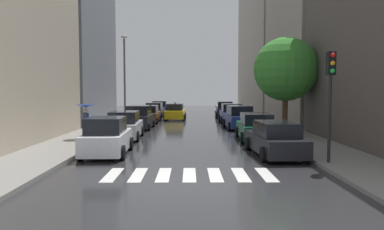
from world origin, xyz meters
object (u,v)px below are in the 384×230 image
(parked_car_right_fifth, at_px, (225,110))
(parked_car_right_third, at_px, (239,118))
(parked_car_right_fourth, at_px, (231,114))
(pedestrian_foreground, at_px, (86,113))
(parked_car_left_nearest, at_px, (107,137))
(parked_car_left_sixth, at_px, (160,108))
(lamp_post_left, at_px, (124,73))
(street_tree_right, at_px, (286,69))
(parked_car_left_third, at_px, (139,118))
(parked_car_left_fifth, at_px, (154,110))
(parked_car_left_fourth, at_px, (149,114))
(taxi_midroad, at_px, (175,112))
(parked_car_right_second, at_px, (256,127))
(parked_car_left_second, at_px, (125,126))
(parked_car_right_nearest, at_px, (275,139))
(traffic_light_right_corner, at_px, (331,82))

(parked_car_right_fifth, bearing_deg, parked_car_right_third, -177.55)
(parked_car_right_fourth, distance_m, pedestrian_foreground, 15.85)
(parked_car_left_nearest, relative_size, parked_car_left_sixth, 0.97)
(parked_car_right_fourth, distance_m, lamp_post_left, 10.35)
(parked_car_left_nearest, bearing_deg, pedestrian_foreground, 24.28)
(pedestrian_foreground, xyz_separation_m, street_tree_right, (12.36, 2.53, 2.68))
(parked_car_left_nearest, height_order, parked_car_right_third, parked_car_right_third)
(parked_car_left_third, bearing_deg, parked_car_right_third, -88.75)
(parked_car_left_nearest, distance_m, parked_car_right_fifth, 24.85)
(parked_car_left_third, bearing_deg, parked_car_left_fifth, 1.24)
(parked_car_left_fourth, xyz_separation_m, taxi_midroad, (2.33, 3.45, 0.01))
(parked_car_left_nearest, xyz_separation_m, parked_car_right_fifth, (7.68, 23.63, 0.00))
(parked_car_right_second, relative_size, lamp_post_left, 0.65)
(parked_car_left_second, bearing_deg, parked_car_left_nearest, 179.93)
(parked_car_right_nearest, bearing_deg, street_tree_right, -20.52)
(parked_car_left_second, height_order, parked_car_right_third, parked_car_right_third)
(parked_car_right_fourth, height_order, pedestrian_foreground, pedestrian_foreground)
(parked_car_left_second, height_order, parked_car_left_third, parked_car_left_third)
(parked_car_right_third, distance_m, parked_car_right_fifth, 12.09)
(parked_car_right_fourth, bearing_deg, parked_car_left_fifth, 49.55)
(pedestrian_foreground, height_order, lamp_post_left, lamp_post_left)
(parked_car_left_nearest, height_order, parked_car_right_fifth, parked_car_left_nearest)
(parked_car_left_fifth, bearing_deg, parked_car_right_fourth, -129.10)
(parked_car_right_nearest, distance_m, parked_car_right_fifth, 23.83)
(street_tree_right, bearing_deg, parked_car_right_third, 119.66)
(parked_car_right_second, distance_m, street_tree_right, 4.81)
(traffic_light_right_corner, distance_m, lamp_post_left, 20.59)
(parked_car_left_nearest, xyz_separation_m, taxi_midroad, (2.35, 20.52, -0.05))
(lamp_post_left, bearing_deg, parked_car_left_second, -80.16)
(parked_car_right_fifth, relative_size, lamp_post_left, 0.63)
(pedestrian_foreground, distance_m, street_tree_right, 12.90)
(parked_car_right_fifth, bearing_deg, parked_car_right_nearest, -177.29)
(parked_car_left_second, relative_size, parked_car_right_third, 0.96)
(parked_car_right_second, xyz_separation_m, taxi_midroad, (-5.39, 15.50, 0.01))
(parked_car_right_third, height_order, street_tree_right, street_tree_right)
(parked_car_right_fourth, xyz_separation_m, taxi_midroad, (-5.32, 3.49, -0.04))
(parked_car_right_fourth, bearing_deg, taxi_midroad, 57.16)
(parked_car_left_fifth, bearing_deg, parked_car_right_fifth, -88.93)
(parked_car_right_nearest, bearing_deg, parked_car_right_third, -2.48)
(parked_car_right_third, distance_m, street_tree_right, 6.05)
(parked_car_left_fourth, distance_m, parked_car_right_fifth, 10.09)
(parked_car_left_second, xyz_separation_m, taxi_midroad, (2.52, 14.90, -0.03))
(parked_car_right_third, height_order, taxi_midroad, taxi_midroad)
(parked_car_left_sixth, bearing_deg, parked_car_right_nearest, -166.82)
(parked_car_right_third, xyz_separation_m, parked_car_right_fifth, (0.05, 12.09, -0.02))
(parked_car_right_third, xyz_separation_m, pedestrian_foreground, (-9.92, -6.81, 0.82))
(parked_car_right_fourth, bearing_deg, parked_car_right_nearest, -179.49)
(parked_car_left_sixth, bearing_deg, parked_car_left_fourth, 179.30)
(parked_car_left_nearest, relative_size, parked_car_left_fourth, 0.89)
(parked_car_left_fifth, xyz_separation_m, parked_car_right_fourth, (7.74, -6.71, 0.05))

